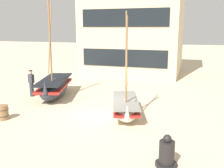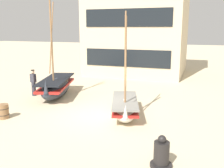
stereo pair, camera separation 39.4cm
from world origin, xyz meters
The scene contains 7 objects.
ground_plane centered at (0.00, 0.00, 0.00)m, with size 120.00×120.00×0.00m, color beige.
fishing_boat_near_left centered at (-4.26, 2.37, 0.66)m, with size 2.68×4.68×5.88m.
fishing_boat_centre_large centered at (0.93, 0.30, 0.48)m, with size 2.25×3.85×5.06m.
fisherman_by_hull centered at (-5.74, 2.08, 0.83)m, with size 0.40×0.30×1.68m.
capstan_winch centered at (3.44, -4.00, 0.42)m, with size 0.70×0.70×1.05m.
wooden_barrel centered at (-4.46, -2.08, 0.35)m, with size 0.56×0.56×0.70m.
harbor_building_main centered at (-1.70, 12.83, 5.09)m, with size 9.05×7.19×10.16m.
Camera 2 is at (4.52, -11.56, 4.27)m, focal length 41.80 mm.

